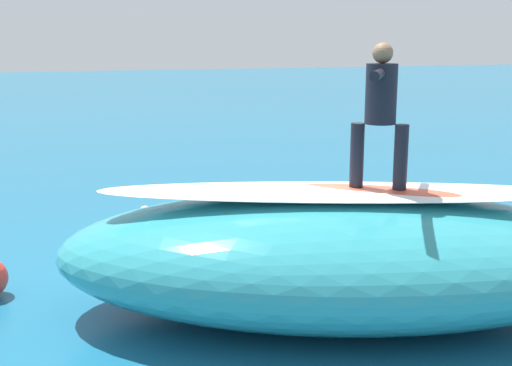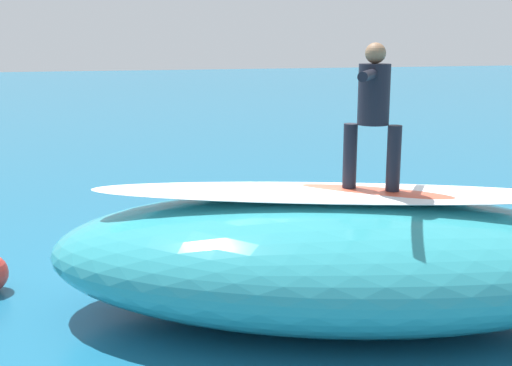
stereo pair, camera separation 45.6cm
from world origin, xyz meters
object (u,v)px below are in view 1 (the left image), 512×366
(surfboard_paddling, at_px, (176,227))
(surfer_riding, at_px, (381,105))
(surfboard_riding, at_px, (377,192))
(surfer_paddling, at_px, (183,217))

(surfboard_paddling, bearing_deg, surfer_riding, 129.98)
(surfboard_riding, xyz_separation_m, surfer_riding, (0.00, 0.00, 1.00))
(surfboard_riding, bearing_deg, surfer_paddling, -38.17)
(surfboard_paddling, distance_m, surfer_paddling, 0.23)
(surfboard_riding, distance_m, surfboard_paddling, 4.88)
(surfboard_riding, bearing_deg, surfboard_paddling, -36.85)
(surfboard_riding, relative_size, surfer_paddling, 1.27)
(surfboard_riding, distance_m, surfer_riding, 1.00)
(surfer_riding, height_order, surfboard_paddling, surfer_riding)
(surfboard_riding, height_order, surfboard_paddling, surfboard_riding)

